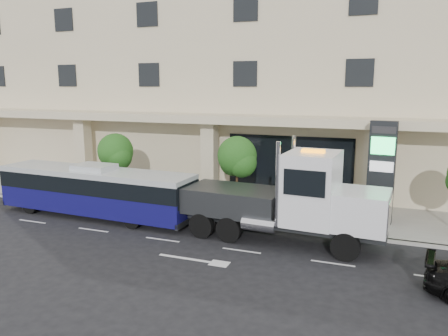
# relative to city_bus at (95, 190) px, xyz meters

# --- Properties ---
(ground) EXTENTS (120.00, 120.00, 0.00)m
(ground) POSITION_rel_city_bus_xyz_m (9.34, -0.58, -1.51)
(ground) COLOR black
(ground) RESTS_ON ground
(sidewalk) EXTENTS (120.00, 6.00, 0.15)m
(sidewalk) POSITION_rel_city_bus_xyz_m (9.34, 4.42, -1.44)
(sidewalk) COLOR gray
(sidewalk) RESTS_ON ground
(curb) EXTENTS (120.00, 0.30, 0.15)m
(curb) POSITION_rel_city_bus_xyz_m (9.34, 1.42, -1.44)
(curb) COLOR gray
(curb) RESTS_ON ground
(convention_center) EXTENTS (60.00, 17.60, 20.00)m
(convention_center) POSITION_rel_city_bus_xyz_m (9.34, 14.85, 8.46)
(convention_center) COLOR beige
(convention_center) RESTS_ON ground
(tree_left) EXTENTS (2.27, 2.20, 4.22)m
(tree_left) POSITION_rel_city_bus_xyz_m (-0.64, 3.02, 1.60)
(tree_left) COLOR #422B19
(tree_left) RESTS_ON sidewalk
(tree_mid) EXTENTS (2.28, 2.20, 4.38)m
(tree_mid) POSITION_rel_city_bus_xyz_m (7.36, 3.02, 1.75)
(tree_mid) COLOR #422B19
(tree_mid) RESTS_ON sidewalk
(city_bus) EXTENTS (11.83, 2.93, 2.97)m
(city_bus) POSITION_rel_city_bus_xyz_m (0.00, 0.00, 0.00)
(city_bus) COLOR black
(city_bus) RESTS_ON ground
(tow_truck) EXTENTS (10.81, 3.24, 4.91)m
(tow_truck) POSITION_rel_city_bus_xyz_m (11.11, -0.23, 0.51)
(tow_truck) COLOR #2D3033
(tow_truck) RESTS_ON ground
(signage_pylon) EXTENTS (1.38, 0.64, 5.36)m
(signage_pylon) POSITION_rel_city_bus_xyz_m (14.92, 4.00, 1.36)
(signage_pylon) COLOR black
(signage_pylon) RESTS_ON sidewalk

